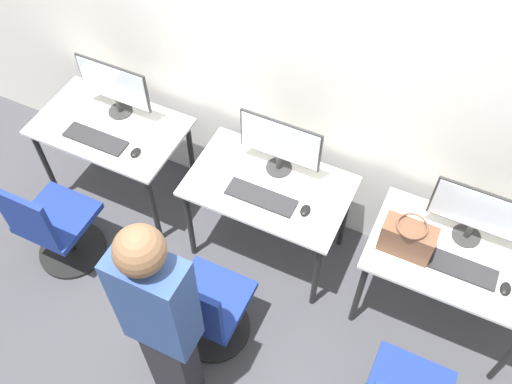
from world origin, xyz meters
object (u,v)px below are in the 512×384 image
object	(u,v)px
monitor_center	(280,144)
keyboard_center	(261,197)
keyboard_right	(457,267)
mouse_center	(305,210)
keyboard_left	(96,139)
monitor_left	(114,87)
person_center	(161,320)
mouse_right	(506,289)
mouse_left	(136,153)
office_chair_left	(55,229)
monitor_right	(478,213)
handbag	(407,238)
office_chair_center	(207,311)

from	to	relation	value
monitor_center	keyboard_center	xyz separation A→B (m)	(0.00, -0.27, -0.22)
monitor_center	keyboard_right	distance (m)	1.25
mouse_center	keyboard_left	bearing A→B (deg)	-177.80
monitor_center	monitor_left	bearing A→B (deg)	-179.66
monitor_center	mouse_center	bearing A→B (deg)	-40.85
person_center	mouse_right	distance (m)	1.87
mouse_left	monitor_center	world-z (taller)	monitor_center
mouse_center	office_chair_left	bearing A→B (deg)	-158.90
keyboard_center	mouse_right	distance (m)	1.48
office_chair_left	mouse_center	size ratio (longest dim) A/B	9.92
person_center	mouse_center	bearing A→B (deg)	71.69
keyboard_center	mouse_right	world-z (taller)	mouse_right
keyboard_center	mouse_right	size ratio (longest dim) A/B	4.98
office_chair_left	mouse_center	bearing A→B (deg)	21.10
monitor_right	monitor_left	bearing A→B (deg)	-179.89
monitor_left	keyboard_left	xyz separation A→B (m)	(0.00, -0.30, -0.22)
keyboard_left	person_center	bearing A→B (deg)	-41.01
mouse_center	keyboard_right	size ratio (longest dim) A/B	0.20
monitor_left	handbag	distance (m)	2.13
keyboard_left	mouse_left	distance (m)	0.31
keyboard_left	mouse_center	bearing A→B (deg)	2.20
monitor_left	office_chair_left	bearing A→B (deg)	-93.56
monitor_center	mouse_right	size ratio (longest dim) A/B	5.95
office_chair_center	monitor_center	bearing A→B (deg)	86.89
keyboard_left	keyboard_right	distance (m)	2.42
mouse_center	handbag	world-z (taller)	handbag
monitor_left	monitor_right	size ratio (longest dim) A/B	1.00
keyboard_center	handbag	distance (m)	0.91
mouse_left	office_chair_center	world-z (taller)	office_chair_center
mouse_left	office_chair_left	world-z (taller)	office_chair_left
office_chair_center	keyboard_right	world-z (taller)	office_chair_center
monitor_left	keyboard_center	bearing A→B (deg)	-12.22
monitor_left	keyboard_right	xyz separation A→B (m)	(2.42, -0.23, -0.22)
mouse_left	monitor_center	bearing A→B (deg)	18.27
keyboard_right	handbag	distance (m)	0.33
office_chair_center	mouse_right	xyz separation A→B (m)	(1.54, 0.67, 0.39)
monitor_center	mouse_left	bearing A→B (deg)	-161.73
keyboard_center	office_chair_center	world-z (taller)	office_chair_center
monitor_left	person_center	xyz separation A→B (m)	(1.15, -1.30, -0.03)
office_chair_center	mouse_right	size ratio (longest dim) A/B	9.92
keyboard_left	mouse_right	world-z (taller)	mouse_right
office_chair_left	person_center	bearing A→B (deg)	-20.89
office_chair_left	keyboard_center	bearing A→B (deg)	24.54
person_center	mouse_left	bearing A→B (deg)	129.69
mouse_right	person_center	bearing A→B (deg)	-146.10
monitor_left	office_chair_center	distance (m)	1.61
keyboard_left	monitor_center	distance (m)	1.27
mouse_right	keyboard_left	bearing A→B (deg)	-179.11
monitor_left	mouse_left	bearing A→B (deg)	-42.85
office_chair_left	mouse_center	world-z (taller)	office_chair_left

